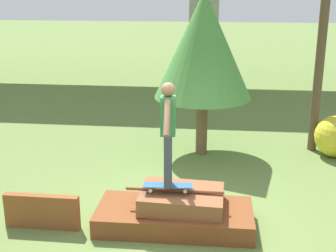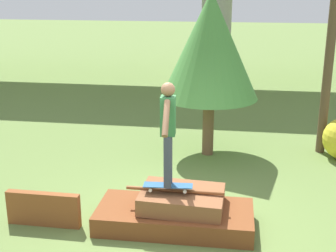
# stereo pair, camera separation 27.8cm
# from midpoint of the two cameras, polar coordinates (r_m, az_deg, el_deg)

# --- Properties ---
(ground_plane) EXTENTS (80.00, 80.00, 0.00)m
(ground_plane) POSITION_cam_midpoint_polar(r_m,az_deg,el_deg) (7.63, -0.27, -12.10)
(ground_plane) COLOR olive
(scrap_pile) EXTENTS (2.47, 1.12, 0.65)m
(scrap_pile) POSITION_cam_midpoint_polar(r_m,az_deg,el_deg) (7.52, -0.02, -10.44)
(scrap_pile) COLOR brown
(scrap_pile) RESTS_ON ground_plane
(scrap_plank_loose) EXTENTS (1.20, 0.14, 0.56)m
(scrap_plank_loose) POSITION_cam_midpoint_polar(r_m,az_deg,el_deg) (7.75, -16.12, -9.99)
(scrap_plank_loose) COLOR brown
(scrap_plank_loose) RESTS_ON ground_plane
(skateboard) EXTENTS (0.77, 0.25, 0.09)m
(skateboard) POSITION_cam_midpoint_polar(r_m,az_deg,el_deg) (7.26, -1.11, -7.31)
(skateboard) COLOR #23517F
(skateboard) RESTS_ON scrap_pile
(skater) EXTENTS (0.23, 1.09, 1.61)m
(skater) POSITION_cam_midpoint_polar(r_m,az_deg,el_deg) (6.92, -1.15, -0.21)
(skater) COLOR #383D4C
(skater) RESTS_ON skateboard
(utility_pole) EXTENTS (1.30, 0.20, 6.34)m
(utility_pole) POSITION_cam_midpoint_polar(r_m,az_deg,el_deg) (10.74, 17.92, 14.03)
(utility_pole) COLOR brown
(utility_pole) RESTS_ON ground_plane
(tree_behind_left) EXTENTS (2.11, 2.11, 3.59)m
(tree_behind_left) POSITION_cam_midpoint_polar(r_m,az_deg,el_deg) (10.08, 3.55, 9.76)
(tree_behind_left) COLOR brown
(tree_behind_left) RESTS_ON ground_plane
(bush_yellow_flowering) EXTENTS (0.92, 0.92, 0.92)m
(bush_yellow_flowering) POSITION_cam_midpoint_polar(r_m,az_deg,el_deg) (10.93, 19.09, -1.22)
(bush_yellow_flowering) COLOR gold
(bush_yellow_flowering) RESTS_ON ground_plane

